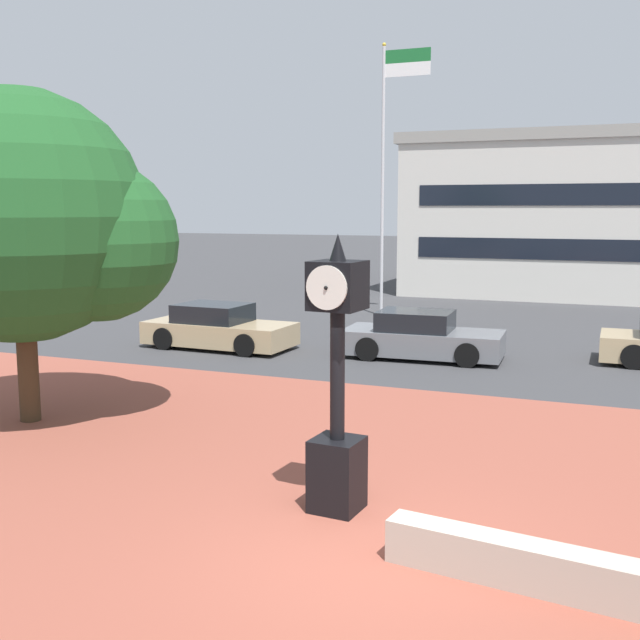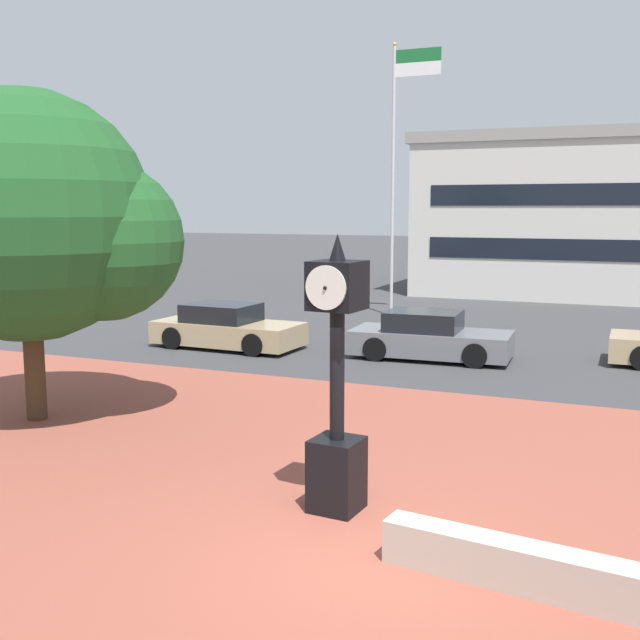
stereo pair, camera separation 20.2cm
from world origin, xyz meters
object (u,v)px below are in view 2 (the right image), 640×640
Objects in this scene: car_street_mid at (227,328)px; flagpole_primary at (398,157)px; plaza_tree at (43,222)px; street_clock at (337,393)px; car_street_far at (429,338)px.

flagpole_primary is (2.55, 8.26, 5.29)m from car_street_mid.
plaza_tree reaches higher than car_street_mid.
car_street_mid is at bearing 131.10° from street_clock.
car_street_mid and car_street_far have the same top height.
car_street_far is (5.13, 8.67, -3.21)m from plaza_tree.
plaza_tree is (-6.74, 2.08, 2.16)m from street_clock.
plaza_tree is 16.47m from flagpole_primary.
flagpole_primary is at bearing 83.56° from plaza_tree.
street_clock reaches higher than car_street_mid.
plaza_tree is 1.43× the size of car_street_mid.
plaza_tree is 1.44× the size of car_street_far.
flagpole_primary reaches higher than car_street_far.
plaza_tree is 10.58m from car_street_far.
car_street_far is 9.80m from flagpole_primary.
car_street_mid is 1.01× the size of car_street_far.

